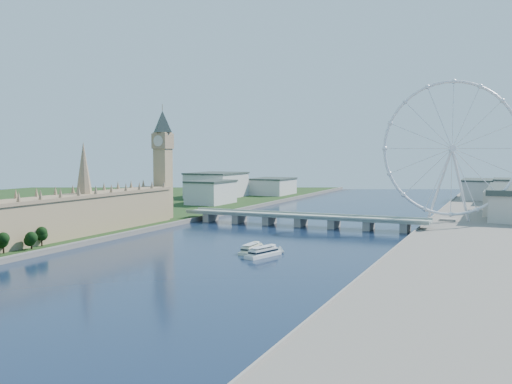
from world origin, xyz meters
The scene contains 8 objects.
ground centered at (0.00, 0.00, 0.00)m, with size 2000.00×2000.00×0.00m, color #192946.
parliament_range centered at (-128.00, 170.00, 18.48)m, with size 24.00×200.00×70.00m.
big_ben centered at (-128.00, 278.00, 66.57)m, with size 20.02×20.02×110.00m.
westminster_bridge centered at (0.00, 300.00, 6.63)m, with size 220.00×22.00×9.50m.
london_eye centered at (119.98, 355.08, 67.52)m, with size 113.60×39.12×124.30m.
city_skyline centered at (39.22, 560.08, 16.96)m, with size 505.00×280.00×32.00m.
tour_boat_near centered at (15.34, 160.82, 0.00)m, with size 7.28×28.57×6.30m, color beige, non-canonical shape.
tour_boat_far centered at (27.88, 150.88, 0.00)m, with size 7.89×30.82×6.82m, color silver, non-canonical shape.
Camera 1 is at (165.81, -170.46, 64.71)m, focal length 40.00 mm.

